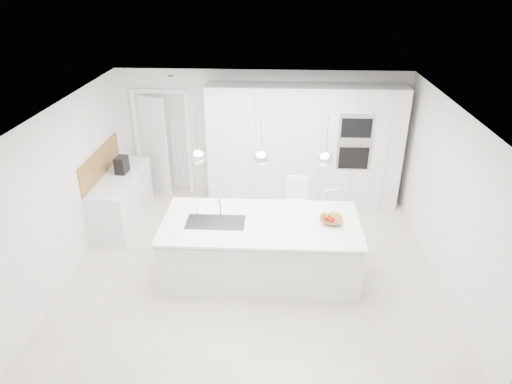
# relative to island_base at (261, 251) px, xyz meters

# --- Properties ---
(floor) EXTENTS (5.50, 5.50, 0.00)m
(floor) POSITION_rel_island_base_xyz_m (-0.10, 0.30, -0.43)
(floor) COLOR beige
(floor) RESTS_ON ground
(wall_back) EXTENTS (5.50, 0.00, 5.50)m
(wall_back) POSITION_rel_island_base_xyz_m (-0.10, 2.80, 0.82)
(wall_back) COLOR white
(wall_back) RESTS_ON ground
(wall_left) EXTENTS (0.00, 5.00, 5.00)m
(wall_left) POSITION_rel_island_base_xyz_m (-2.85, 0.30, 0.82)
(wall_left) COLOR white
(wall_left) RESTS_ON ground
(ceiling) EXTENTS (5.50, 5.50, 0.00)m
(ceiling) POSITION_rel_island_base_xyz_m (-0.10, 0.30, 2.07)
(ceiling) COLOR white
(ceiling) RESTS_ON wall_back
(tall_cabinets) EXTENTS (3.60, 0.60, 2.30)m
(tall_cabinets) POSITION_rel_island_base_xyz_m (0.70, 2.50, 0.72)
(tall_cabinets) COLOR silver
(tall_cabinets) RESTS_ON floor
(oven_stack) EXTENTS (0.62, 0.04, 1.05)m
(oven_stack) POSITION_rel_island_base_xyz_m (1.60, 2.19, 0.92)
(oven_stack) COLOR #A5A5A8
(oven_stack) RESTS_ON tall_cabinets
(doorway_frame) EXTENTS (1.11, 0.08, 2.13)m
(doorway_frame) POSITION_rel_island_base_xyz_m (-2.05, 2.77, 0.59)
(doorway_frame) COLOR white
(doorway_frame) RESTS_ON floor
(hallway_door) EXTENTS (0.76, 0.38, 2.00)m
(hallway_door) POSITION_rel_island_base_xyz_m (-2.30, 2.72, 0.57)
(hallway_door) COLOR white
(hallway_door) RESTS_ON floor
(radiator) EXTENTS (0.32, 0.04, 1.40)m
(radiator) POSITION_rel_island_base_xyz_m (-1.73, 2.76, 0.42)
(radiator) COLOR white
(radiator) RESTS_ON floor
(left_base_cabinets) EXTENTS (0.60, 1.80, 0.86)m
(left_base_cabinets) POSITION_rel_island_base_xyz_m (-2.55, 1.50, 0.00)
(left_base_cabinets) COLOR silver
(left_base_cabinets) RESTS_ON floor
(left_worktop) EXTENTS (0.62, 1.82, 0.04)m
(left_worktop) POSITION_rel_island_base_xyz_m (-2.55, 1.50, 0.45)
(left_worktop) COLOR white
(left_worktop) RESTS_ON left_base_cabinets
(oak_backsplash) EXTENTS (0.02, 1.80, 0.50)m
(oak_backsplash) POSITION_rel_island_base_xyz_m (-2.84, 1.50, 0.72)
(oak_backsplash) COLOR #996733
(oak_backsplash) RESTS_ON wall_left
(island_base) EXTENTS (2.80, 1.20, 0.86)m
(island_base) POSITION_rel_island_base_xyz_m (0.00, 0.00, 0.00)
(island_base) COLOR silver
(island_base) RESTS_ON floor
(island_worktop) EXTENTS (2.84, 1.40, 0.04)m
(island_worktop) POSITION_rel_island_base_xyz_m (0.00, 0.05, 0.45)
(island_worktop) COLOR white
(island_worktop) RESTS_ON island_base
(island_sink) EXTENTS (0.84, 0.44, 0.18)m
(island_sink) POSITION_rel_island_base_xyz_m (-0.65, -0.00, 0.39)
(island_sink) COLOR #3F3F42
(island_sink) RESTS_ON island_worktop
(island_tap) EXTENTS (0.02, 0.02, 0.30)m
(island_tap) POSITION_rel_island_base_xyz_m (-0.60, 0.20, 0.62)
(island_tap) COLOR white
(island_tap) RESTS_ON island_worktop
(pendant_left) EXTENTS (0.20, 0.20, 0.20)m
(pendant_left) POSITION_rel_island_base_xyz_m (-0.85, -0.00, 1.47)
(pendant_left) COLOR white
(pendant_left) RESTS_ON ceiling
(pendant_mid) EXTENTS (0.20, 0.20, 0.20)m
(pendant_mid) POSITION_rel_island_base_xyz_m (-0.00, -0.00, 1.47)
(pendant_mid) COLOR white
(pendant_mid) RESTS_ON ceiling
(pendant_right) EXTENTS (0.20, 0.20, 0.20)m
(pendant_right) POSITION_rel_island_base_xyz_m (0.85, -0.00, 1.47)
(pendant_right) COLOR white
(pendant_right) RESTS_ON ceiling
(fruit_bowl) EXTENTS (0.37, 0.37, 0.08)m
(fruit_bowl) POSITION_rel_island_base_xyz_m (1.00, 0.07, 0.51)
(fruit_bowl) COLOR #996733
(fruit_bowl) RESTS_ON island_worktop
(espresso_machine) EXTENTS (0.20, 0.29, 0.29)m
(espresso_machine) POSITION_rel_island_base_xyz_m (-2.53, 1.66, 0.62)
(espresso_machine) COLOR black
(espresso_machine) RESTS_ON left_worktop
(bar_stool_left) EXTENTS (0.42, 0.55, 1.13)m
(bar_stool_left) POSITION_rel_island_base_xyz_m (0.55, 0.98, 0.14)
(bar_stool_left) COLOR white
(bar_stool_left) RESTS_ON floor
(bar_stool_right) EXTENTS (0.47, 0.53, 0.96)m
(bar_stool_right) POSITION_rel_island_base_xyz_m (1.10, 0.89, 0.05)
(bar_stool_right) COLOR white
(bar_stool_right) RESTS_ON floor
(apple_a) EXTENTS (0.09, 0.09, 0.09)m
(apple_a) POSITION_rel_island_base_xyz_m (0.95, 0.09, 0.54)
(apple_a) COLOR #B9070C
(apple_a) RESTS_ON fruit_bowl
(apple_b) EXTENTS (0.07, 0.07, 0.07)m
(apple_b) POSITION_rel_island_base_xyz_m (1.01, 0.05, 0.54)
(apple_b) COLOR #B9070C
(apple_b) RESTS_ON fruit_bowl
(apple_c) EXTENTS (0.07, 0.07, 0.07)m
(apple_c) POSITION_rel_island_base_xyz_m (1.00, 0.03, 0.53)
(apple_c) COLOR #B9070C
(apple_c) RESTS_ON fruit_bowl
(banana_bunch) EXTENTS (0.25, 0.18, 0.22)m
(banana_bunch) POSITION_rel_island_base_xyz_m (1.02, 0.08, 0.59)
(banana_bunch) COLOR gold
(banana_bunch) RESTS_ON fruit_bowl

